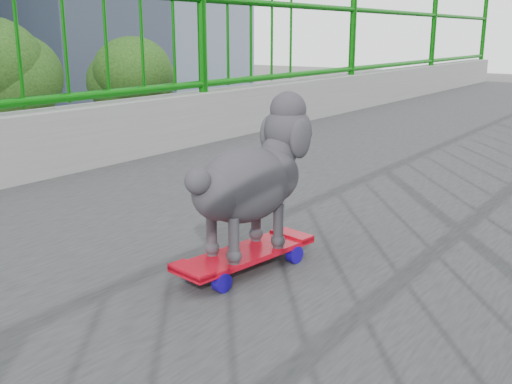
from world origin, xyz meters
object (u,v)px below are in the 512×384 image
at_px(skateboard, 246,256).
at_px(car_6, 243,267).
at_px(poodle, 252,176).
at_px(car_0, 316,311).
at_px(car_4, 59,210).

xyz_separation_m(skateboard, car_6, (-9.30, 12.32, -6.26)).
height_order(poodle, car_0, poodle).
bearing_deg(car_0, car_4, 172.82).
distance_m(skateboard, car_6, 16.66).
xyz_separation_m(skateboard, car_0, (-6.10, 11.23, -6.38)).
relative_size(poodle, car_4, 0.10).
distance_m(poodle, car_4, 23.74).
bearing_deg(poodle, car_4, 154.76).
distance_m(car_0, car_6, 3.38).
relative_size(car_0, car_4, 0.84).
height_order(skateboard, car_0, skateboard).
bearing_deg(car_4, car_6, 176.90).
height_order(car_0, car_6, car_6).
bearing_deg(car_4, skateboard, 145.80).
bearing_deg(car_0, skateboard, -61.49).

